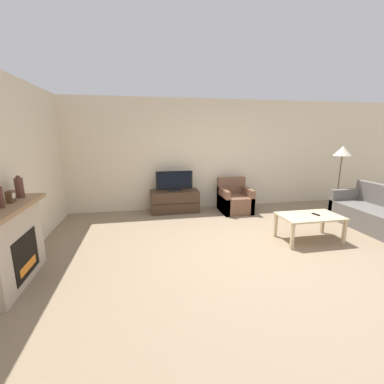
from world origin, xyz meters
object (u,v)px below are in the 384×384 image
(mantel_clock, at_px, (10,197))
(tv_stand, at_px, (175,201))
(mantel_vase_centre_left, at_px, (0,197))
(mantel_vase_right, at_px, (19,187))
(floor_lamp, at_px, (342,154))
(remote, at_px, (316,214))
(armchair, at_px, (235,201))
(coffee_table, at_px, (310,218))
(fireplace, at_px, (11,245))
(tv, at_px, (174,182))

(mantel_clock, bearing_deg, tv_stand, 47.33)
(mantel_vase_centre_left, bearing_deg, mantel_vase_right, 90.00)
(floor_lamp, bearing_deg, remote, -139.37)
(mantel_vase_right, bearing_deg, remote, 1.40)
(armchair, relative_size, coffee_table, 0.76)
(fireplace, xyz_separation_m, tv, (2.37, 2.68, 0.22))
(remote, bearing_deg, mantel_vase_right, 165.92)
(mantel_clock, bearing_deg, tv, 47.30)
(tv, bearing_deg, tv_stand, 90.00)
(mantel_vase_right, xyz_separation_m, floor_lamp, (6.11, 1.42, 0.24))
(mantel_vase_right, bearing_deg, mantel_clock, -89.83)
(remote, bearing_deg, coffee_table, 165.50)
(floor_lamp, bearing_deg, tv_stand, 166.93)
(tv, xyz_separation_m, armchair, (1.45, -0.24, -0.48))
(mantel_vase_centre_left, bearing_deg, armchair, 33.78)
(coffee_table, distance_m, floor_lamp, 2.32)
(mantel_vase_centre_left, bearing_deg, floor_lamp, 17.37)
(mantel_vase_centre_left, distance_m, remote, 4.68)
(tv, bearing_deg, mantel_vase_right, -135.82)
(armchair, bearing_deg, fireplace, -147.37)
(remote, bearing_deg, mantel_clock, 169.19)
(mantel_vase_centre_left, height_order, coffee_table, mantel_vase_centre_left)
(tv, relative_size, armchair, 1.09)
(coffee_table, distance_m, remote, 0.13)
(armchair, height_order, floor_lamp, floor_lamp)
(fireplace, height_order, mantel_clock, mantel_clock)
(fireplace, height_order, armchair, fireplace)
(fireplace, xyz_separation_m, coffee_table, (4.49, 0.50, -0.11))
(mantel_clock, xyz_separation_m, tv, (2.36, 2.55, -0.36))
(tv_stand, distance_m, tv, 0.48)
(mantel_vase_right, xyz_separation_m, armchair, (3.80, 2.05, -0.90))
(fireplace, height_order, tv_stand, fireplace)
(mantel_clock, xyz_separation_m, floor_lamp, (6.11, 1.68, 0.30))
(mantel_vase_right, xyz_separation_m, coffee_table, (4.48, 0.11, -0.76))
(fireplace, bearing_deg, mantel_clock, 82.49)
(fireplace, bearing_deg, mantel_vase_right, 87.59)
(floor_lamp, bearing_deg, fireplace, -163.52)
(mantel_vase_centre_left, distance_m, mantel_vase_right, 0.49)
(mantel_clock, height_order, armchair, mantel_clock)
(tv, relative_size, remote, 5.66)
(mantel_vase_right, bearing_deg, mantel_vase_centre_left, -90.00)
(coffee_table, height_order, remote, remote)
(mantel_vase_centre_left, xyz_separation_m, tv_stand, (2.36, 2.78, -0.89))
(fireplace, xyz_separation_m, floor_lamp, (6.13, 1.81, 0.88))
(remote, bearing_deg, fireplace, 170.79)
(mantel_vase_right, relative_size, floor_lamp, 0.19)
(fireplace, xyz_separation_m, mantel_vase_centre_left, (0.02, -0.10, 0.63))
(mantel_vase_centre_left, xyz_separation_m, remote, (4.59, 0.61, -0.68))
(armchair, bearing_deg, remote, -67.84)
(fireplace, relative_size, coffee_table, 1.24)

